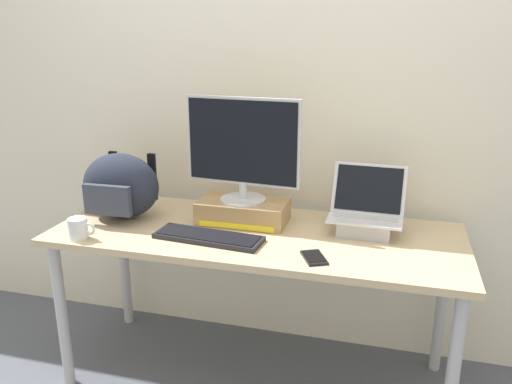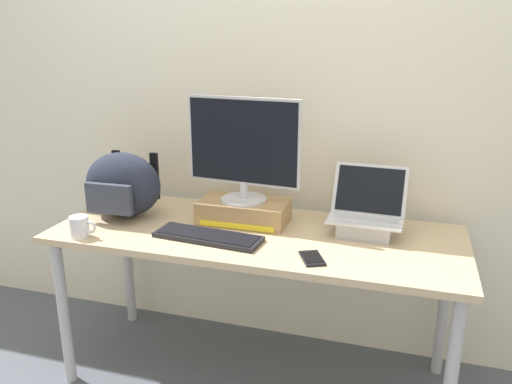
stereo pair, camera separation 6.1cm
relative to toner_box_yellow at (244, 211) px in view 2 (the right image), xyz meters
name	(u,v)px [view 2 (the right image)]	position (x,y,z in m)	size (l,w,h in m)	color
ground_plane	(256,375)	(0.09, -0.10, -0.79)	(20.00, 20.00, 0.00)	#515660
back_wall	(283,91)	(0.09, 0.34, 0.51)	(7.00, 0.10, 2.60)	silver
desk	(256,247)	(0.09, -0.10, -0.13)	(1.77, 0.68, 0.74)	tan
toner_box_yellow	(244,211)	(0.00, 0.00, 0.00)	(0.40, 0.22, 0.10)	#A88456
desktop_monitor	(243,149)	(0.00, 0.00, 0.29)	(0.53, 0.21, 0.47)	silver
open_laptop	(366,220)	(0.55, 0.02, 0.01)	(0.32, 0.24, 0.28)	#ADADB2
external_keyboard	(208,236)	(-0.08, -0.24, -0.04)	(0.47, 0.19, 0.02)	black
messenger_backpack	(123,185)	(-0.57, -0.09, 0.10)	(0.37, 0.28, 0.30)	#232838
coffee_mug	(80,227)	(-0.61, -0.38, 0.00)	(0.12, 0.08, 0.09)	silver
cell_phone	(312,258)	(0.38, -0.32, -0.04)	(0.13, 0.15, 0.01)	black
plush_toy	(119,190)	(-0.73, 0.14, 0.00)	(0.09, 0.09, 0.09)	gold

